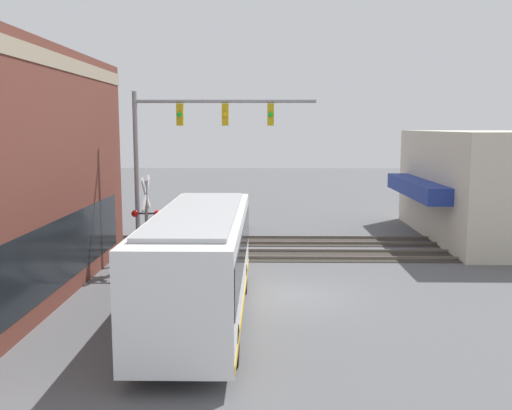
% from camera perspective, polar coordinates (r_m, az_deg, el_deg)
% --- Properties ---
extents(ground_plane, '(120.00, 120.00, 0.00)m').
position_cam_1_polar(ground_plane, '(19.83, 3.49, -8.98)').
color(ground_plane, '#565659').
extents(city_bus, '(10.06, 2.59, 3.33)m').
position_cam_1_polar(city_bus, '(16.93, -5.62, -5.53)').
color(city_bus, white).
rests_on(city_bus, ground).
extents(traffic_signal_gantry, '(0.42, 7.57, 7.17)m').
position_cam_1_polar(traffic_signal_gantry, '(23.91, -6.66, 6.80)').
color(traffic_signal_gantry, gray).
rests_on(traffic_signal_gantry, ground).
extents(crossing_signal, '(1.41, 1.18, 3.81)m').
position_cam_1_polar(crossing_signal, '(23.13, -10.91, -0.85)').
color(crossing_signal, gray).
rests_on(crossing_signal, ground).
extents(rail_track_near, '(2.60, 60.00, 0.15)m').
position_cam_1_polar(rail_track_near, '(25.62, 2.90, -5.03)').
color(rail_track_near, '#332D28').
rests_on(rail_track_near, ground).
extents(rail_track_far, '(2.60, 60.00, 0.15)m').
position_cam_1_polar(rail_track_far, '(28.75, 2.68, -3.61)').
color(rail_track_far, '#332D28').
rests_on(rail_track_far, ground).
extents(parked_car_silver, '(4.40, 1.82, 1.39)m').
position_cam_1_polar(parked_car_silver, '(30.80, -2.65, -1.66)').
color(parked_car_silver, '#B7B7BC').
rests_on(parked_car_silver, ground).
extents(pedestrian_at_crossing, '(0.34, 0.34, 1.63)m').
position_cam_1_polar(pedestrian_at_crossing, '(22.74, -7.99, -4.69)').
color(pedestrian_at_crossing, '#2D3351').
rests_on(pedestrian_at_crossing, ground).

